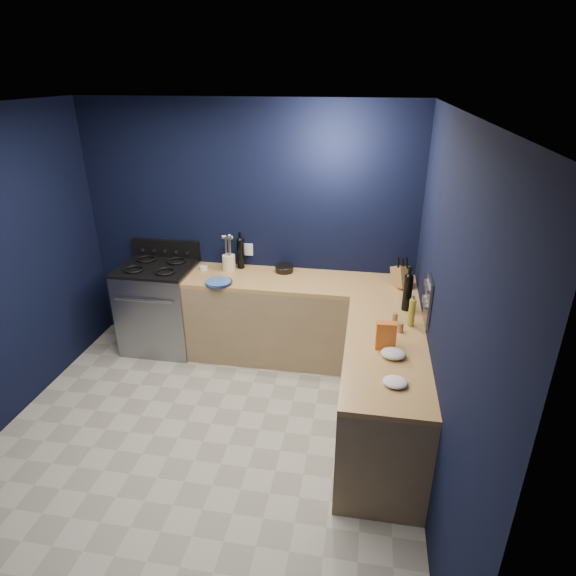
% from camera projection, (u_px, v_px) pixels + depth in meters
% --- Properties ---
extents(floor, '(3.50, 3.50, 0.02)m').
position_uv_depth(floor, '(203.00, 442.00, 4.00)').
color(floor, '#ABA897').
rests_on(floor, ground).
extents(ceiling, '(3.50, 3.50, 0.02)m').
position_uv_depth(ceiling, '(172.00, 108.00, 2.92)').
color(ceiling, silver).
rests_on(ceiling, ground).
extents(wall_back, '(3.50, 0.02, 2.60)m').
position_uv_depth(wall_back, '(249.00, 229.00, 5.04)').
color(wall_back, black).
rests_on(wall_back, ground).
extents(wall_right, '(0.02, 3.50, 2.60)m').
position_uv_depth(wall_right, '(442.00, 321.00, 3.20)').
color(wall_right, black).
rests_on(wall_right, ground).
extents(wall_front, '(3.50, 0.02, 2.60)m').
position_uv_depth(wall_front, '(33.00, 495.00, 1.88)').
color(wall_front, black).
rests_on(wall_front, ground).
extents(cab_back, '(2.30, 0.63, 0.86)m').
position_uv_depth(cab_back, '(300.00, 321.00, 5.02)').
color(cab_back, '#977B55').
rests_on(cab_back, floor).
extents(top_back, '(2.30, 0.63, 0.04)m').
position_uv_depth(top_back, '(300.00, 282.00, 4.83)').
color(top_back, olive).
rests_on(top_back, cab_back).
extents(cab_right, '(0.63, 1.67, 0.86)m').
position_uv_depth(cab_right, '(381.00, 396.00, 3.86)').
color(cab_right, '#977B55').
rests_on(cab_right, floor).
extents(top_right, '(0.63, 1.67, 0.04)m').
position_uv_depth(top_right, '(386.00, 348.00, 3.67)').
color(top_right, olive).
rests_on(top_right, cab_right).
extents(gas_range, '(0.76, 0.66, 0.92)m').
position_uv_depth(gas_range, '(161.00, 308.00, 5.23)').
color(gas_range, gray).
rests_on(gas_range, floor).
extents(oven_door, '(0.59, 0.02, 0.42)m').
position_uv_depth(oven_door, '(148.00, 322.00, 4.95)').
color(oven_door, black).
rests_on(oven_door, gas_range).
extents(cooktop, '(0.76, 0.66, 0.03)m').
position_uv_depth(cooktop, '(156.00, 268.00, 5.03)').
color(cooktop, black).
rests_on(cooktop, gas_range).
extents(backguard, '(0.76, 0.06, 0.20)m').
position_uv_depth(backguard, '(166.00, 249.00, 5.26)').
color(backguard, black).
rests_on(backguard, gas_range).
extents(spice_panel, '(0.02, 0.28, 0.38)m').
position_uv_depth(spice_panel, '(428.00, 301.00, 3.74)').
color(spice_panel, gray).
rests_on(spice_panel, wall_right).
extents(wall_outlet, '(0.09, 0.02, 0.13)m').
position_uv_depth(wall_outlet, '(249.00, 250.00, 5.11)').
color(wall_outlet, white).
rests_on(wall_outlet, wall_back).
extents(plate_stack, '(0.31, 0.31, 0.03)m').
position_uv_depth(plate_stack, '(218.00, 282.00, 4.73)').
color(plate_stack, teal).
rests_on(plate_stack, top_back).
extents(ramekin, '(0.10, 0.10, 0.03)m').
position_uv_depth(ramekin, '(203.00, 268.00, 5.07)').
color(ramekin, white).
rests_on(ramekin, top_back).
extents(utensil_crock, '(0.16, 0.16, 0.17)m').
position_uv_depth(utensil_crock, '(229.00, 263.00, 5.02)').
color(utensil_crock, '#F9EEC2').
rests_on(utensil_crock, top_back).
extents(wine_bottle_back, '(0.09, 0.09, 0.31)m').
position_uv_depth(wine_bottle_back, '(241.00, 254.00, 5.06)').
color(wine_bottle_back, black).
rests_on(wine_bottle_back, top_back).
extents(lemon_basket, '(0.19, 0.19, 0.07)m').
position_uv_depth(lemon_basket, '(284.00, 269.00, 5.01)').
color(lemon_basket, black).
rests_on(lemon_basket, top_back).
extents(knife_block, '(0.22, 0.26, 0.25)m').
position_uv_depth(knife_block, '(401.00, 277.00, 4.63)').
color(knife_block, olive).
rests_on(knife_block, top_back).
extents(wine_bottle_right, '(0.10, 0.10, 0.32)m').
position_uv_depth(wine_bottle_right, '(407.00, 293.00, 4.16)').
color(wine_bottle_right, black).
rests_on(wine_bottle_right, top_right).
extents(oil_bottle, '(0.06, 0.06, 0.24)m').
position_uv_depth(oil_bottle, '(412.00, 313.00, 3.91)').
color(oil_bottle, olive).
rests_on(oil_bottle, top_right).
extents(spice_jar_near, '(0.04, 0.04, 0.10)m').
position_uv_depth(spice_jar_near, '(395.00, 318.00, 3.97)').
color(spice_jar_near, olive).
rests_on(spice_jar_near, top_right).
extents(spice_jar_far, '(0.04, 0.04, 0.08)m').
position_uv_depth(spice_jar_far, '(401.00, 328.00, 3.84)').
color(spice_jar_far, olive).
rests_on(spice_jar_far, top_right).
extents(crouton_bag, '(0.15, 0.08, 0.22)m').
position_uv_depth(crouton_bag, '(386.00, 336.00, 3.59)').
color(crouton_bag, red).
rests_on(crouton_bag, top_right).
extents(towel_front, '(0.20, 0.18, 0.06)m').
position_uv_depth(towel_front, '(393.00, 353.00, 3.51)').
color(towel_front, white).
rests_on(towel_front, top_right).
extents(towel_end, '(0.18, 0.16, 0.05)m').
position_uv_depth(towel_end, '(395.00, 382.00, 3.20)').
color(towel_end, white).
rests_on(towel_end, top_right).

